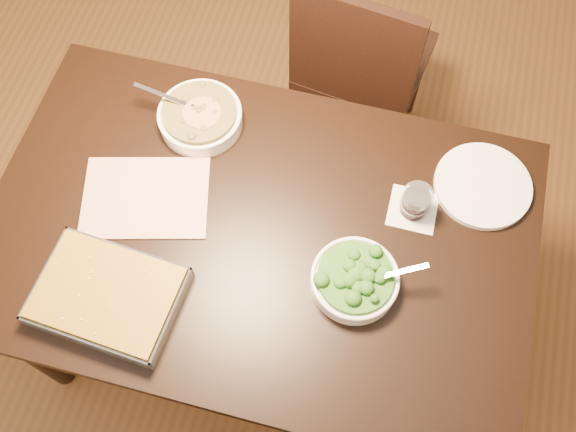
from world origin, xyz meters
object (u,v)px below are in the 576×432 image
object	(u,v)px
table	(259,246)
dinner_plate	(483,186)
baking_dish	(108,296)
broccoli_bowl	(355,280)
stew_bowl	(200,117)
chair_far	(359,64)
wine_tumbler	(416,201)

from	to	relation	value
table	dinner_plate	xyz separation A→B (m)	(0.54, 0.27, 0.10)
baking_dish	dinner_plate	distance (m)	0.99
table	broccoli_bowl	size ratio (longest dim) A/B	5.96
broccoli_bowl	baking_dish	size ratio (longest dim) A/B	0.66
stew_bowl	broccoli_bowl	distance (m)	0.62
baking_dish	chair_far	size ratio (longest dim) A/B	0.40
stew_bowl	baking_dish	world-z (taller)	stew_bowl
chair_far	dinner_plate	bearing A→B (deg)	136.56
broccoli_bowl	baking_dish	distance (m)	0.59
table	dinner_plate	world-z (taller)	dinner_plate
baking_dish	broccoli_bowl	bearing A→B (deg)	22.82
chair_far	broccoli_bowl	bearing A→B (deg)	107.86
stew_bowl	chair_far	world-z (taller)	chair_far
stew_bowl	wine_tumbler	xyz separation A→B (m)	(0.61, -0.12, 0.02)
stew_bowl	dinner_plate	world-z (taller)	stew_bowl
dinner_plate	broccoli_bowl	bearing A→B (deg)	-127.82
wine_tumbler	stew_bowl	bearing A→B (deg)	169.10
stew_bowl	broccoli_bowl	xyz separation A→B (m)	(0.51, -0.35, -0.00)
broccoli_bowl	wine_tumbler	size ratio (longest dim) A/B	2.74
table	chair_far	distance (m)	0.83
stew_bowl	baking_dish	bearing A→B (deg)	-95.72
dinner_plate	chair_far	xyz separation A→B (m)	(-0.41, 0.53, -0.27)
baking_dish	wine_tumbler	world-z (taller)	wine_tumbler
broccoli_bowl	wine_tumbler	bearing A→B (deg)	66.06
broccoli_bowl	stew_bowl	bearing A→B (deg)	144.97
table	baking_dish	xyz separation A→B (m)	(-0.29, -0.26, 0.12)
stew_bowl	broccoli_bowl	size ratio (longest dim) A/B	1.09
baking_dish	table	bearing A→B (deg)	46.33
stew_bowl	broccoli_bowl	world-z (taller)	stew_bowl
table	broccoli_bowl	xyz separation A→B (m)	(0.27, -0.08, 0.12)
chair_far	stew_bowl	bearing A→B (deg)	63.91
baking_dish	dinner_plate	bearing A→B (deg)	37.15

